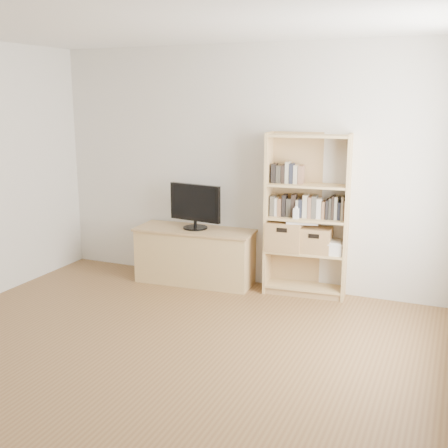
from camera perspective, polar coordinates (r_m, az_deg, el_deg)
The scene contains 13 objects.
floor at distance 4.39m, azimuth -10.22°, elevation -15.33°, with size 4.50×5.00×0.01m, color brown.
back_wall at distance 6.15m, azimuth 2.15°, elevation 5.79°, with size 4.50×0.02×2.60m, color silver.
ceiling at distance 3.91m, azimuth -11.83°, elevation 20.58°, with size 4.50×5.00×0.01m, color white.
tv_stand at distance 6.33m, azimuth -2.89°, elevation -3.30°, with size 1.29×0.49×0.59m, color tan.
bookshelf at distance 5.86m, azimuth 8.39°, elevation 0.83°, with size 0.85×0.30×1.70m, color tan.
television at distance 6.19m, azimuth -2.95°, elevation 1.78°, with size 0.63×0.05×0.49m, color black.
books_row_mid at distance 5.86m, azimuth 8.45°, elevation 1.78°, with size 0.85×0.17×0.23m, color #504D46.
books_row_upper at distance 5.84m, azimuth 6.73°, elevation 5.12°, with size 0.38×0.14×0.20m, color #504D46.
baby_monitor at distance 5.78m, azimuth 7.33°, elevation 1.06°, with size 0.06×0.04×0.11m, color white.
basket_left at distance 5.94m, azimuth 6.16°, elevation -1.16°, with size 0.37×0.30×0.30m, color olive.
basket_right at distance 5.90m, azimuth 9.30°, elevation -1.60°, with size 0.32×0.26×0.26m, color olive.
laptop at distance 5.86m, azimuth 8.00°, elevation 0.25°, with size 0.32×0.22×0.03m, color white.
magazine_stack at distance 5.89m, azimuth 11.09°, elevation -2.42°, with size 0.17×0.24×0.11m, color silver.
Camera 1 is at (2.18, -3.20, 2.06)m, focal length 45.00 mm.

